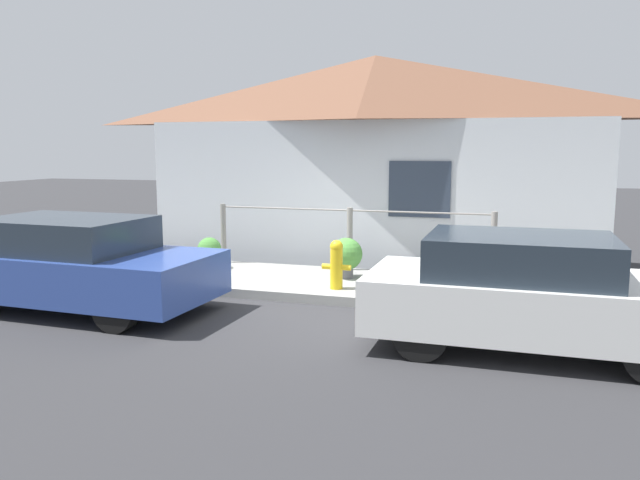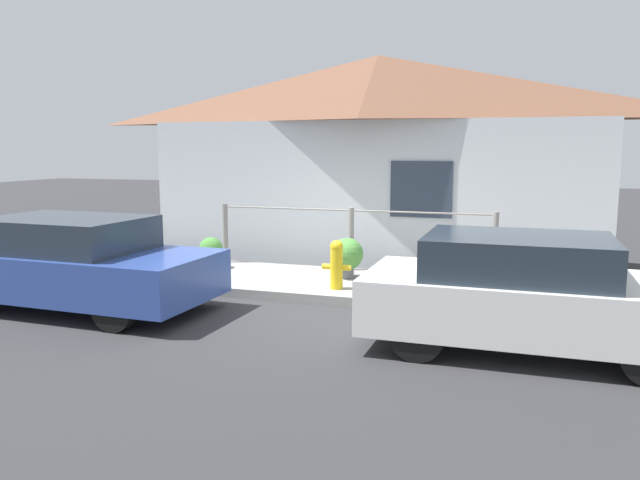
% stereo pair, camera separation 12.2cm
% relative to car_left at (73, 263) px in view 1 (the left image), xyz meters
% --- Properties ---
extents(ground_plane, '(60.00, 60.00, 0.00)m').
position_rel_car_left_xyz_m(ground_plane, '(3.15, 1.22, -0.65)').
color(ground_plane, '#2D2D30').
extents(sidewalk, '(24.00, 2.13, 0.14)m').
position_rel_car_left_xyz_m(sidewalk, '(3.15, 2.29, -0.58)').
color(sidewalk, gray).
rests_on(sidewalk, ground_plane).
extents(house, '(8.96, 2.23, 4.02)m').
position_rel_car_left_xyz_m(house, '(3.15, 5.01, 2.53)').
color(house, silver).
rests_on(house, ground_plane).
extents(fence, '(4.90, 0.10, 1.09)m').
position_rel_car_left_xyz_m(fence, '(3.15, 3.20, 0.10)').
color(fence, gray).
rests_on(fence, sidewalk).
extents(car_left, '(3.98, 1.88, 1.29)m').
position_rel_car_left_xyz_m(car_left, '(0.00, 0.00, 0.00)').
color(car_left, '#2D4793').
rests_on(car_left, ground_plane).
extents(car_right, '(3.62, 1.70, 1.29)m').
position_rel_car_left_xyz_m(car_right, '(6.02, -0.00, 0.00)').
color(car_right, white).
rests_on(car_right, ground_plane).
extents(fire_hydrant, '(0.44, 0.20, 0.74)m').
position_rel_car_left_xyz_m(fire_hydrant, '(3.33, 1.70, -0.12)').
color(fire_hydrant, yellow).
rests_on(fire_hydrant, sidewalk).
extents(potted_plant_near_hydrant, '(0.53, 0.53, 0.66)m').
position_rel_car_left_xyz_m(potted_plant_near_hydrant, '(3.27, 2.51, -0.13)').
color(potted_plant_near_hydrant, slate).
rests_on(potted_plant_near_hydrant, sidewalk).
extents(potted_plant_by_fence, '(0.42, 0.42, 0.55)m').
position_rel_car_left_xyz_m(potted_plant_by_fence, '(0.76, 2.60, -0.22)').
color(potted_plant_by_fence, slate).
rests_on(potted_plant_by_fence, sidewalk).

